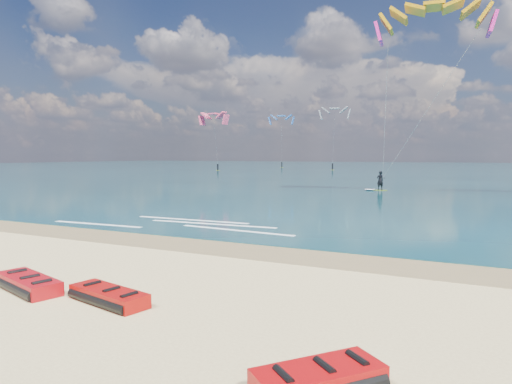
# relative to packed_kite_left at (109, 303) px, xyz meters

# --- Properties ---
(ground) EXTENTS (320.00, 320.00, 0.00)m
(ground) POSITION_rel_packed_kite_left_xyz_m (-4.90, 43.25, 0.00)
(ground) COLOR tan
(ground) RESTS_ON ground
(wet_sand_strip) EXTENTS (320.00, 2.40, 0.01)m
(wet_sand_strip) POSITION_rel_packed_kite_left_xyz_m (-4.90, 6.25, 0.00)
(wet_sand_strip) COLOR brown
(wet_sand_strip) RESTS_ON ground
(sea) EXTENTS (320.00, 200.00, 0.04)m
(sea) POSITION_rel_packed_kite_left_xyz_m (-4.90, 107.25, 0.02)
(sea) COLOR #0A323A
(sea) RESTS_ON ground
(packed_kite_left) EXTENTS (2.41, 1.43, 0.36)m
(packed_kite_left) POSITION_rel_packed_kite_left_xyz_m (0.00, 0.00, 0.00)
(packed_kite_left) COLOR #A60C08
(packed_kite_left) RESTS_ON ground
(packed_kite_mid) EXTENTS (2.58, 1.68, 0.39)m
(packed_kite_mid) POSITION_rel_packed_kite_left_xyz_m (-2.42, -0.14, 0.00)
(packed_kite_mid) COLOR #AC0B12
(packed_kite_mid) RESTS_ON ground
(kitesurfer_main) EXTENTS (12.08, 6.46, 16.18)m
(kitesurfer_main) POSITION_rel_packed_kite_left_xyz_m (1.72, 32.30, 8.32)
(kitesurfer_main) COLOR #A7CD18
(kitesurfer_main) RESTS_ON sea
(shoreline_foam) EXTENTS (11.92, 3.59, 0.01)m
(shoreline_foam) POSITION_rel_packed_kite_left_xyz_m (-4.87, 10.05, 0.04)
(shoreline_foam) COLOR white
(shoreline_foam) RESTS_ON ground
(distant_kites) EXTENTS (75.80, 32.50, 13.02)m
(distant_kites) POSITION_rel_packed_kite_left_xyz_m (-17.43, 81.52, 6.14)
(distant_kites) COLOR blue
(distant_kites) RESTS_ON ground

